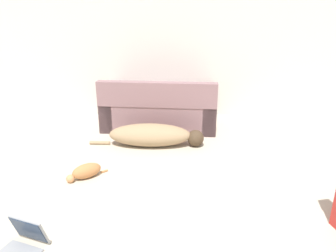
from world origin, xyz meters
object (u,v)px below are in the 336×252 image
object	(u,v)px
cat	(86,171)
laptop_open	(24,240)
couch	(160,110)
dog	(153,135)

from	to	relation	value
cat	laptop_open	xyz separation A→B (m)	(-0.19, -1.14, 0.00)
couch	laptop_open	size ratio (longest dim) A/B	4.28
dog	cat	world-z (taller)	dog
cat	couch	bearing A→B (deg)	-150.55
couch	cat	distance (m)	1.85
couch	dog	bearing A→B (deg)	89.84
couch	cat	size ratio (longest dim) A/B	4.21
couch	dog	size ratio (longest dim) A/B	1.13
couch	dog	xyz separation A→B (m)	(-0.05, -0.77, -0.12)
laptop_open	cat	bearing A→B (deg)	99.87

